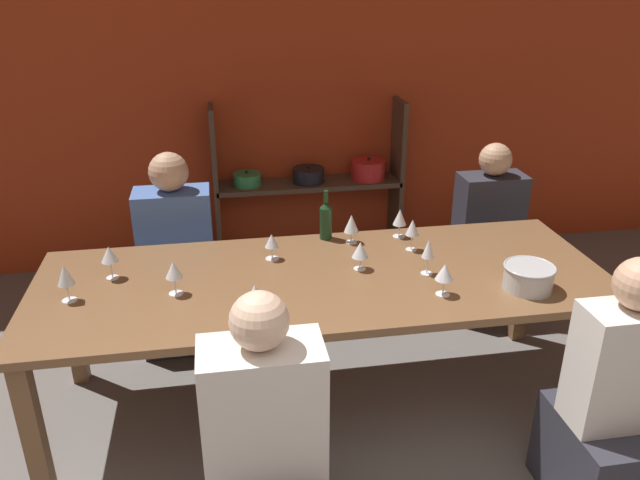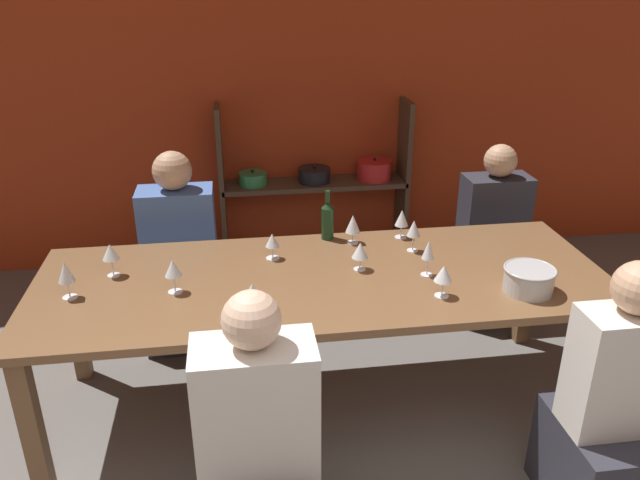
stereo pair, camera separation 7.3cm
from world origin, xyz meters
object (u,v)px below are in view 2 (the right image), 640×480
at_px(person_far_a, 182,272).
at_px(wine_glass_red_c, 428,251).
at_px(wine_glass_red_b, 272,241).
at_px(wine_glass_white_b, 443,274).
at_px(person_near_a, 607,426).
at_px(wine_glass_empty_a, 353,224).
at_px(wine_glass_empty_d, 360,251).
at_px(person_far_b, 489,253).
at_px(wine_glass_red_e, 252,293).
at_px(person_near_b, 259,470).
at_px(wine_glass_red_a, 66,273).
at_px(mixing_bowl, 529,279).
at_px(wine_glass_red_d, 173,269).
at_px(wine_glass_white_a, 110,253).
at_px(wine_bottle_green, 328,220).
at_px(wine_glass_empty_c, 414,229).
at_px(dining_table, 323,289).
at_px(wine_glass_empty_b, 402,218).
at_px(shelf_unit, 317,205).

bearing_deg(person_far_a, wine_glass_red_c, 144.88).
distance_m(wine_glass_red_b, person_far_a, 0.90).
xyz_separation_m(wine_glass_white_b, person_near_a, (0.54, -0.58, -0.45)).
distance_m(wine_glass_empty_a, wine_glass_empty_d, 0.33).
height_order(wine_glass_empty_a, person_far_b, person_far_b).
bearing_deg(wine_glass_red_e, person_far_b, 36.89).
bearing_deg(person_near_a, person_far_a, 137.15).
relative_size(wine_glass_empty_a, wine_glass_red_c, 0.88).
height_order(wine_glass_red_c, person_near_b, person_near_b).
relative_size(wine_glass_red_a, wine_glass_red_c, 0.98).
bearing_deg(wine_glass_red_b, mixing_bowl, -24.32).
bearing_deg(wine_glass_red_d, person_near_a, -24.15).
height_order(wine_glass_white_a, wine_glass_red_d, wine_glass_white_a).
bearing_deg(wine_glass_red_b, wine_glass_white_b, -34.73).
height_order(wine_glass_empty_a, wine_glass_empty_d, wine_glass_empty_a).
xyz_separation_m(wine_bottle_green, wine_glass_red_a, (-1.27, -0.50, 0.01)).
xyz_separation_m(wine_glass_red_e, person_near_a, (1.41, -0.50, -0.46)).
bearing_deg(wine_glass_empty_d, person_far_a, 140.50).
relative_size(wine_glass_empty_c, wine_glass_white_b, 1.11).
relative_size(dining_table, person_near_a, 2.37).
bearing_deg(wine_glass_red_d, wine_glass_empty_c, 13.23).
bearing_deg(wine_glass_red_c, person_far_a, 144.88).
bearing_deg(wine_glass_white_b, dining_table, 151.60).
xyz_separation_m(dining_table, mixing_bowl, (0.92, -0.28, 0.14)).
bearing_deg(wine_glass_red_e, wine_glass_red_d, 140.61).
height_order(wine_glass_red_c, wine_glass_empty_c, wine_glass_red_c).
distance_m(mixing_bowl, wine_glass_red_a, 2.12).
relative_size(wine_glass_empty_c, person_far_a, 0.15).
distance_m(dining_table, person_near_a, 1.38).
distance_m(wine_glass_empty_b, wine_glass_white_b, 0.68).
height_order(wine_glass_red_b, person_near_a, person_near_a).
bearing_deg(wine_glass_white_a, wine_glass_empty_d, -5.07).
height_order(wine_glass_red_c, wine_glass_white_a, wine_glass_red_c).
bearing_deg(wine_bottle_green, person_far_a, 156.23).
distance_m(wine_glass_empty_b, wine_glass_empty_c, 0.18).
xyz_separation_m(wine_glass_red_e, person_far_b, (1.60, 1.20, -0.47)).
bearing_deg(wine_glass_red_c, wine_glass_red_b, 158.03).
distance_m(wine_glass_red_b, wine_glass_red_e, 0.60).
bearing_deg(mixing_bowl, wine_glass_red_c, 151.74).
xyz_separation_m(wine_glass_red_b, wine_glass_red_d, (-0.48, -0.30, 0.02)).
height_order(shelf_unit, wine_glass_empty_a, shelf_unit).
bearing_deg(person_far_b, wine_glass_empty_b, 30.85).
xyz_separation_m(wine_glass_white_a, wine_glass_white_b, (1.53, -0.43, -0.01)).
distance_m(dining_table, mixing_bowl, 0.98).
height_order(wine_glass_red_b, wine_glass_red_e, wine_glass_red_e).
bearing_deg(wine_glass_red_e, wine_glass_white_a, 142.73).
distance_m(wine_glass_red_a, wine_glass_red_c, 1.69).
distance_m(wine_glass_red_c, person_near_a, 1.07).
height_order(mixing_bowl, wine_glass_white_b, wine_glass_white_b).
xyz_separation_m(shelf_unit, dining_table, (-0.21, -1.75, 0.21)).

